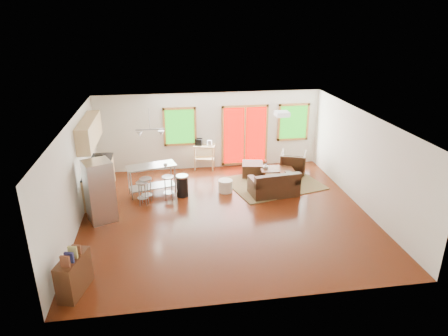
{
  "coord_description": "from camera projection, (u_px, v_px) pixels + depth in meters",
  "views": [
    {
      "loc": [
        -1.47,
        -9.39,
        5.05
      ],
      "look_at": [
        0.0,
        0.3,
        1.2
      ],
      "focal_mm": 32.0,
      "sensor_mm": 36.0,
      "label": 1
    }
  ],
  "objects": [
    {
      "name": "pendant_light",
      "position": [
        150.0,
        133.0,
        11.12
      ],
      "size": [
        0.8,
        0.18,
        0.79
      ],
      "color": "gray",
      "rests_on": "ceiling"
    },
    {
      "name": "floor",
      "position": [
        226.0,
        214.0,
        10.7
      ],
      "size": [
        7.5,
        7.0,
        0.02
      ],
      "primitive_type": "cube",
      "color": "#3A1407",
      "rests_on": "ground"
    },
    {
      "name": "pouf",
      "position": [
        225.0,
        186.0,
        11.94
      ],
      "size": [
        0.45,
        0.45,
        0.37
      ],
      "primitive_type": "cylinder",
      "rotation": [
        0.0,
        0.0,
        -0.05
      ],
      "color": "beige",
      "rests_on": "floor"
    },
    {
      "name": "refrigerator",
      "position": [
        100.0,
        191.0,
        10.11
      ],
      "size": [
        0.85,
        0.84,
        1.62
      ],
      "rotation": [
        0.0,
        0.0,
        0.42
      ],
      "color": "#B7BABC",
      "rests_on": "floor"
    },
    {
      "name": "coffee_table",
      "position": [
        277.0,
        170.0,
        12.67
      ],
      "size": [
        1.09,
        0.72,
        0.42
      ],
      "rotation": [
        0.0,
        0.0,
        -0.09
      ],
      "color": "#3A1F0F",
      "rests_on": "floor"
    },
    {
      "name": "left_wall",
      "position": [
        73.0,
        177.0,
        9.7
      ],
      "size": [
        0.02,
        7.0,
        2.6
      ],
      "primitive_type": "cube",
      "color": "silver",
      "rests_on": "ground"
    },
    {
      "name": "vase",
      "position": [
        266.0,
        165.0,
        12.62
      ],
      "size": [
        0.24,
        0.25,
        0.31
      ],
      "rotation": [
        0.0,
        0.0,
        0.43
      ],
      "color": "silver",
      "rests_on": "coffee_table"
    },
    {
      "name": "front_wall",
      "position": [
        257.0,
        241.0,
        6.99
      ],
      "size": [
        7.5,
        0.02,
        2.6
      ],
      "primitive_type": "cube",
      "color": "silver",
      "rests_on": "ground"
    },
    {
      "name": "bar_stool_c",
      "position": [
        168.0,
        182.0,
        11.32
      ],
      "size": [
        0.35,
        0.35,
        0.72
      ],
      "rotation": [
        0.0,
        0.0,
        0.03
      ],
      "color": "#B7BABC",
      "rests_on": "floor"
    },
    {
      "name": "armchair",
      "position": [
        293.0,
        162.0,
        13.2
      ],
      "size": [
        1.03,
        1.0,
        0.83
      ],
      "primitive_type": "imported",
      "rotation": [
        0.0,
        0.0,
        2.77
      ],
      "color": "black",
      "rests_on": "floor"
    },
    {
      "name": "ottoman",
      "position": [
        252.0,
        169.0,
        13.09
      ],
      "size": [
        0.78,
        0.78,
        0.45
      ],
      "primitive_type": "cube",
      "rotation": [
        0.0,
        0.0,
        -0.18
      ],
      "color": "black",
      "rests_on": "floor"
    },
    {
      "name": "bookshelf",
      "position": [
        74.0,
        274.0,
        7.59
      ],
      "size": [
        0.56,
        0.92,
        1.01
      ],
      "rotation": [
        0.0,
        0.0,
        -0.28
      ],
      "color": "#3A1F0F",
      "rests_on": "floor"
    },
    {
      "name": "right_wall",
      "position": [
        363.0,
        161.0,
        10.75
      ],
      "size": [
        0.02,
        7.0,
        2.6
      ],
      "primitive_type": "cube",
      "color": "silver",
      "rests_on": "ground"
    },
    {
      "name": "cabinets",
      "position": [
        97.0,
        166.0,
        11.44
      ],
      "size": [
        0.64,
        2.24,
        2.3
      ],
      "color": "tan",
      "rests_on": "floor"
    },
    {
      "name": "window_right",
      "position": [
        293.0,
        122.0,
        13.74
      ],
      "size": [
        1.1,
        0.05,
        1.3
      ],
      "color": "#11530C",
      "rests_on": "back_wall"
    },
    {
      "name": "book",
      "position": [
        281.0,
        170.0,
        12.24
      ],
      "size": [
        0.2,
        0.04,
        0.27
      ],
      "primitive_type": "imported",
      "rotation": [
        0.0,
        0.0,
        0.06
      ],
      "color": "brown",
      "rests_on": "coffee_table"
    },
    {
      "name": "ceiling_flush",
      "position": [
        282.0,
        114.0,
        10.55
      ],
      "size": [
        0.35,
        0.35,
        0.12
      ],
      "primitive_type": "cube",
      "color": "white",
      "rests_on": "ceiling"
    },
    {
      "name": "trash_can",
      "position": [
        182.0,
        186.0,
        11.6
      ],
      "size": [
        0.37,
        0.37,
        0.65
      ],
      "rotation": [
        0.0,
        0.0,
        -0.04
      ],
      "color": "black",
      "rests_on": "floor"
    },
    {
      "name": "bar_stool_a",
      "position": [
        142.0,
        188.0,
        11.03
      ],
      "size": [
        0.34,
        0.34,
        0.68
      ],
      "rotation": [
        0.0,
        0.0,
        0.04
      ],
      "color": "#B7BABC",
      "rests_on": "floor"
    },
    {
      "name": "rug",
      "position": [
        274.0,
        183.0,
        12.56
      ],
      "size": [
        3.17,
        2.72,
        0.03
      ],
      "primitive_type": "cube",
      "rotation": [
        0.0,
        0.0,
        0.26
      ],
      "color": "#436139",
      "rests_on": "floor"
    },
    {
      "name": "back_wall",
      "position": [
        210.0,
        131.0,
        13.45
      ],
      "size": [
        7.5,
        0.02,
        2.6
      ],
      "primitive_type": "cube",
      "color": "silver",
      "rests_on": "ground"
    },
    {
      "name": "loveseat",
      "position": [
        274.0,
        186.0,
        11.7
      ],
      "size": [
        1.46,
        0.94,
        0.74
      ],
      "rotation": [
        0.0,
        0.0,
        0.12
      ],
      "color": "black",
      "rests_on": "floor"
    },
    {
      "name": "french_doors",
      "position": [
        245.0,
        135.0,
        13.65
      ],
      "size": [
        1.6,
        0.05,
        2.1
      ],
      "color": "#AB0400",
      "rests_on": "back_wall"
    },
    {
      "name": "ceiling",
      "position": [
        226.0,
        119.0,
        9.74
      ],
      "size": [
        7.5,
        7.0,
        0.02
      ],
      "primitive_type": "cube",
      "color": "white",
      "rests_on": "ground"
    },
    {
      "name": "cup",
      "position": [
        165.0,
        165.0,
        11.29
      ],
      "size": [
        0.14,
        0.12,
        0.11
      ],
      "primitive_type": "imported",
      "rotation": [
        0.0,
        0.0,
        0.33
      ],
      "color": "white",
      "rests_on": "island"
    },
    {
      "name": "kitchen_cart",
      "position": [
        204.0,
        149.0,
        13.48
      ],
      "size": [
        0.79,
        0.61,
        1.08
      ],
      "rotation": [
        0.0,
        0.0,
        -0.25
      ],
      "color": "tan",
      "rests_on": "floor"
    },
    {
      "name": "window_left",
      "position": [
        180.0,
        127.0,
        13.19
      ],
      "size": [
        1.1,
        0.05,
        1.3
      ],
      "color": "#11530C",
      "rests_on": "back_wall"
    },
    {
      "name": "island",
      "position": [
        152.0,
        174.0,
        11.66
      ],
      "size": [
        1.51,
        0.89,
        0.9
      ],
      "rotation": [
        0.0,
        0.0,
        0.24
      ],
      "color": "#B7BABC",
      "rests_on": "floor"
    },
    {
      "name": "bar_stool_b",
      "position": [
        146.0,
        185.0,
        11.15
      ],
      "size": [
        0.46,
        0.46,
        0.73
      ],
      "rotation": [
        0.0,
        0.0,
        -0.43
      ],
      "color": "#B7BABC",
      "rests_on": "floor"
    }
  ]
}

